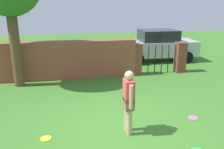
{
  "coord_description": "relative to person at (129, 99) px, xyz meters",
  "views": [
    {
      "loc": [
        -1.25,
        -5.43,
        3.16
      ],
      "look_at": [
        0.07,
        1.53,
        1.0
      ],
      "focal_mm": 38.09,
      "sensor_mm": 36.0,
      "label": 1
    }
  ],
  "objects": [
    {
      "name": "ground_plane",
      "position": [
        -0.14,
        0.26,
        -0.9
      ],
      "size": [
        40.0,
        40.0,
        0.0
      ],
      "primitive_type": "plane",
      "color": "#3D7528"
    },
    {
      "name": "fence_gate",
      "position": [
        2.69,
        4.89,
        -0.2
      ],
      "size": [
        2.59,
        0.44,
        1.4
      ],
      "color": "brown",
      "rests_on": "ground"
    },
    {
      "name": "brick_wall",
      "position": [
        -1.64,
        4.89,
        -0.09
      ],
      "size": [
        6.32,
        0.5,
        1.61
      ],
      "primitive_type": "cube",
      "color": "brown",
      "rests_on": "ground"
    },
    {
      "name": "frisbee_yellow",
      "position": [
        -2.02,
        0.07,
        -0.89
      ],
      "size": [
        0.27,
        0.27,
        0.02
      ],
      "primitive_type": "cylinder",
      "color": "yellow",
      "rests_on": "ground"
    },
    {
      "name": "car",
      "position": [
        3.54,
        7.21,
        -0.04
      ],
      "size": [
        4.23,
        1.97,
        1.72
      ],
      "rotation": [
        0.0,
        0.0,
        3.13
      ],
      "color": "#B7B7BC",
      "rests_on": "ground"
    },
    {
      "name": "person",
      "position": [
        0.0,
        0.0,
        0.0
      ],
      "size": [
        0.22,
        0.54,
        1.62
      ],
      "rotation": [
        0.0,
        0.0,
        -1.57
      ],
      "color": "tan",
      "rests_on": "ground"
    },
    {
      "name": "frisbee_pink",
      "position": [
        2.01,
        0.4,
        -0.89
      ],
      "size": [
        0.27,
        0.27,
        0.02
      ],
      "primitive_type": "cylinder",
      "color": "pink",
      "rests_on": "ground"
    }
  ]
}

